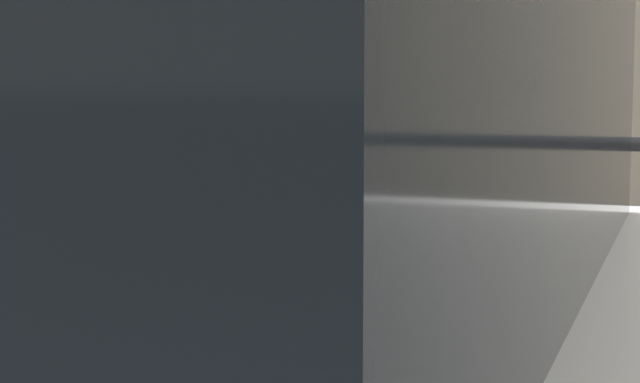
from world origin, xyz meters
TOP-DOWN VIEW (x-y plane):
  - parking_meter at (0.28, 0.29)m, footprint 0.16×0.18m
  - pedestrian_at_meter at (-0.35, 0.27)m, footprint 0.65×0.61m
  - background_railing at (0.00, 2.22)m, footprint 24.06×0.06m
  - backdrop_wall at (0.00, 4.56)m, footprint 32.00×0.50m

SIDE VIEW (x-z plane):
  - background_railing at x=0.00m, z-range 0.35..1.33m
  - parking_meter at x=0.28m, z-range 0.43..1.84m
  - pedestrian_at_meter at x=-0.35m, z-range 0.27..2.08m
  - backdrop_wall at x=0.00m, z-range 0.00..3.63m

